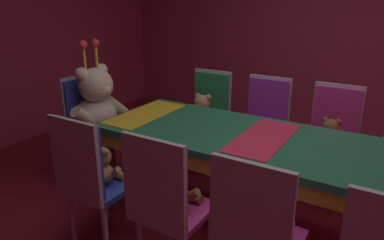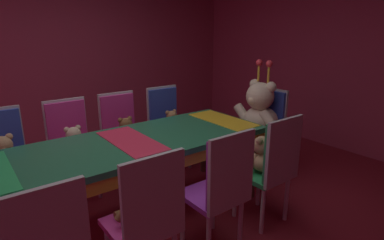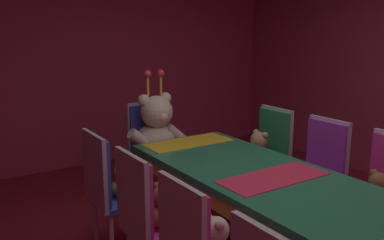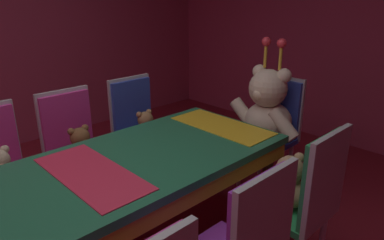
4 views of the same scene
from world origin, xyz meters
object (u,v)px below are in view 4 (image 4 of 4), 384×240
(teddy_left_2, at_px, (82,148))
(teddy_left_3, at_px, (146,128))
(king_teddy_bear, at_px, (266,110))
(banquet_table, at_px, (93,188))
(teddy_left_1, at_px, (1,173))
(chair_left_3, at_px, (136,122))
(chair_right_3, at_px, (310,194))
(throne_chair, at_px, (276,121))
(teddy_right_3, at_px, (288,184))
(chair_left_2, at_px, (72,141))

(teddy_left_2, bearing_deg, teddy_left_3, 91.28)
(king_teddy_bear, bearing_deg, teddy_left_2, -27.02)
(king_teddy_bear, bearing_deg, banquet_table, -0.00)
(teddy_left_1, bearing_deg, chair_left_3, 97.87)
(chair_right_3, height_order, king_teddy_bear, king_teddy_bear)
(throne_chair, bearing_deg, teddy_left_3, -37.59)
(banquet_table, relative_size, chair_left_3, 2.52)
(teddy_right_3, distance_m, king_teddy_bear, 1.00)
(banquet_table, distance_m, teddy_right_3, 1.12)
(chair_left_2, relative_size, king_teddy_bear, 1.13)
(teddy_left_3, height_order, throne_chair, throne_chair)
(teddy_left_1, relative_size, throne_chair, 0.32)
(teddy_left_1, xyz_separation_m, chair_left_2, (-0.15, 0.56, 0.01))
(chair_right_3, height_order, throne_chair, same)
(chair_left_2, height_order, teddy_left_2, chair_left_2)
(chair_left_3, relative_size, teddy_right_3, 2.84)
(chair_left_3, height_order, throne_chair, same)
(teddy_left_1, bearing_deg, teddy_right_3, 40.89)
(king_teddy_bear, bearing_deg, throne_chair, 180.00)
(teddy_right_3, bearing_deg, chair_right_3, 180.00)
(banquet_table, height_order, king_teddy_bear, king_teddy_bear)
(teddy_left_2, bearing_deg, king_teddy_bear, 62.98)
(banquet_table, bearing_deg, teddy_right_3, 53.08)
(chair_left_2, bearing_deg, teddy_left_2, 0.00)
(teddy_left_2, distance_m, chair_right_3, 1.62)
(teddy_right_3, bearing_deg, chair_left_2, 22.16)
(banquet_table, distance_m, chair_left_3, 1.22)
(chair_left_3, bearing_deg, banquet_table, -46.55)
(teddy_right_3, height_order, throne_chair, throne_chair)
(chair_right_3, bearing_deg, teddy_right_3, -0.00)
(banquet_table, bearing_deg, teddy_left_1, -157.90)
(chair_left_2, distance_m, chair_right_3, 1.75)
(teddy_left_2, height_order, chair_left_3, chair_left_3)
(banquet_table, xyz_separation_m, teddy_left_3, (-0.69, 0.88, -0.08))
(banquet_table, height_order, teddy_left_2, teddy_left_2)
(teddy_left_2, xyz_separation_m, chair_left_3, (-0.16, 0.60, 0.01))
(banquet_table, relative_size, chair_left_2, 2.52)
(teddy_right_3, xyz_separation_m, throne_chair, (-0.67, 0.90, -0.00))
(chair_left_2, xyz_separation_m, teddy_left_2, (0.14, 0.00, -0.01))
(chair_left_3, xyz_separation_m, king_teddy_bear, (0.84, 0.73, 0.14))
(teddy_left_2, height_order, teddy_left_3, teddy_left_2)
(chair_left_3, height_order, chair_right_3, same)
(chair_left_3, distance_m, teddy_left_3, 0.14)
(chair_left_3, relative_size, king_teddy_bear, 1.13)
(banquet_table, height_order, chair_left_2, chair_left_2)
(banquet_table, xyz_separation_m, teddy_left_1, (-0.68, -0.27, -0.07))
(teddy_left_1, relative_size, chair_left_2, 0.32)
(chair_right_3, bearing_deg, teddy_left_1, 37.98)
(banquet_table, xyz_separation_m, chair_right_3, (0.82, 0.89, -0.06))
(chair_left_2, height_order, teddy_right_3, chair_left_2)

